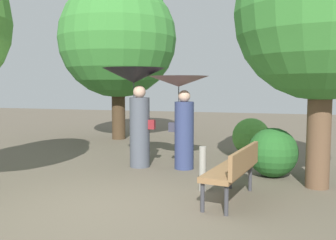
{
  "coord_description": "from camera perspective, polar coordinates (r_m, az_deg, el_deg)",
  "views": [
    {
      "loc": [
        2.5,
        -4.84,
        1.74
      ],
      "look_at": [
        0.0,
        3.15,
        0.99
      ],
      "focal_mm": 40.31,
      "sensor_mm": 36.0,
      "label": 1
    }
  ],
  "objects": [
    {
      "name": "ground_plane",
      "position": [
        5.72,
        -9.69,
        -12.62
      ],
      "size": [
        40.0,
        40.0,
        0.0
      ],
      "primitive_type": "plane",
      "color": "brown"
    },
    {
      "name": "bush_path_right",
      "position": [
        7.5,
        15.56,
        -4.75
      ],
      "size": [
        0.95,
        0.95,
        0.95
      ],
      "primitive_type": "sphere",
      "color": "#235B23",
      "rests_on": "ground"
    },
    {
      "name": "person_right",
      "position": [
        7.88,
        1.97,
        2.57
      ],
      "size": [
        1.25,
        1.25,
        1.95
      ],
      "rotation": [
        0.0,
        0.0,
        1.58
      ],
      "color": "navy",
      "rests_on": "ground"
    },
    {
      "name": "tree_near_left",
      "position": [
        12.59,
        -7.64,
        13.36
      ],
      "size": [
        3.79,
        3.79,
        5.65
      ],
      "color": "#42301E",
      "rests_on": "ground"
    },
    {
      "name": "person_left",
      "position": [
        8.1,
        -4.89,
        3.87
      ],
      "size": [
        1.32,
        1.32,
        2.12
      ],
      "rotation": [
        0.0,
        0.0,
        1.58
      ],
      "color": "#474C56",
      "rests_on": "ground"
    },
    {
      "name": "park_bench",
      "position": [
        5.8,
        9.97,
        -7.16
      ],
      "size": [
        0.7,
        1.56,
        0.83
      ],
      "rotation": [
        0.0,
        0.0,
        -1.72
      ],
      "color": "#38383D",
      "rests_on": "ground"
    },
    {
      "name": "bush_path_left",
      "position": [
        9.69,
        12.45,
        -2.5
      ],
      "size": [
        0.94,
        0.94,
        0.94
      ],
      "primitive_type": "sphere",
      "color": "#4C9338",
      "rests_on": "ground"
    },
    {
      "name": "path_marker_post",
      "position": [
        6.33,
        5.26,
        -7.35
      ],
      "size": [
        0.12,
        0.12,
        0.74
      ],
      "primitive_type": "cylinder",
      "color": "gray",
      "rests_on": "ground"
    }
  ]
}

